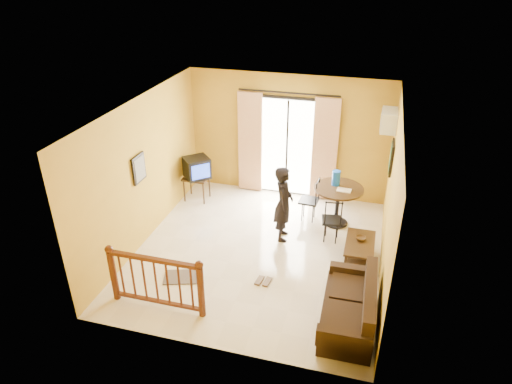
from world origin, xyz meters
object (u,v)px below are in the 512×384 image
(television, at_px, (197,168))
(standing_person, at_px, (283,204))
(dining_table, at_px, (338,195))
(sofa, at_px, (352,309))
(coffee_table, at_px, (359,249))

(television, xyz_separation_m, standing_person, (2.20, -1.04, -0.03))
(dining_table, distance_m, standing_person, 1.27)
(dining_table, relative_size, standing_person, 0.66)
(sofa, bearing_deg, television, 138.82)
(dining_table, bearing_deg, standing_person, -139.60)
(dining_table, relative_size, coffee_table, 1.08)
(television, height_order, coffee_table, television)
(dining_table, bearing_deg, sofa, -79.19)
(coffee_table, height_order, sofa, sofa)
(coffee_table, bearing_deg, dining_table, 114.27)
(sofa, height_order, standing_person, standing_person)
(coffee_table, xyz_separation_m, standing_person, (-1.52, 0.41, 0.49))
(sofa, bearing_deg, dining_table, 99.63)
(standing_person, bearing_deg, sofa, -153.82)
(coffee_table, relative_size, sofa, 0.56)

